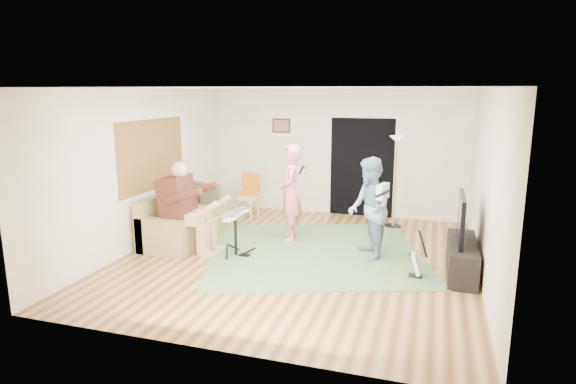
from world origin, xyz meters
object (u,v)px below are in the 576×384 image
Objects in this scene: drum_kit at (236,237)px; guitarist at (369,209)px; singer at (291,193)px; dining_chair at (248,202)px; television at (461,218)px; sofa at (185,222)px; tv_cabinet at (462,258)px; guitar_spare at (416,264)px; torchiere_lamp at (396,165)px.

drum_kit is 2.21m from guitarist.
singer reaches higher than guitarist.
television is (4.18, -2.11, 0.52)m from dining_chair.
sofa is 4.81m from tv_cabinet.
guitarist is (2.09, 0.54, 0.49)m from drum_kit.
guitar_spare is 0.76× the size of dining_chair.
sofa is 2.98× the size of guitar_spare.
guitar_spare is (2.28, -1.21, -0.66)m from singer.
tv_cabinet is (3.50, 0.23, -0.08)m from drum_kit.
sofa is 1.18× the size of torchiere_lamp.
guitar_spare is 4.34m from dining_chair.
guitarist reaches higher than guitar_spare.
torchiere_lamp is (3.61, 1.87, 0.95)m from sofa.
drum_kit is at bearing -97.05° from guitarist.
singer is (0.60, 1.12, 0.54)m from drum_kit.
television is (4.75, -0.42, 0.56)m from sofa.
guitarist is 1.18× the size of tv_cabinet.
television reaches higher than sofa.
guitarist is 2.04m from torchiere_lamp.
torchiere_lamp is 1.29× the size of tv_cabinet.
dining_chair is (-0.73, 2.35, 0.01)m from drum_kit.
sofa is 4.23m from guitar_spare.
tv_cabinet is at bearing 3.83° from drum_kit.
tv_cabinet is (0.63, 0.32, 0.05)m from guitar_spare.
television is (1.36, -0.30, 0.03)m from guitarist.
television reaches higher than guitar_spare.
drum_kit is 3.50m from television.
sofa is 2.04m from singer.
dining_chair is at bearing 153.45° from tv_cabinet.
drum_kit reaches higher than tv_cabinet.
sofa is 2.27× the size of dining_chair.
singer is 2.99m from television.
drum_kit reaches higher than guitar_spare.
singer reaches higher than drum_kit.
guitar_spare is 2.86m from torchiere_lamp.
torchiere_lamp reaches higher than tv_cabinet.
drum_kit is at bearing 178.33° from guitar_spare.
singer is 1.85× the size of dining_chair.
dining_chair is at bearing 145.97° from guitar_spare.
dining_chair is (-3.04, -0.17, -0.90)m from torchiere_lamp.
dining_chair reaches higher than drum_kit.
dining_chair is (-3.60, 2.43, 0.13)m from guitar_spare.
drum_kit is 2.46m from dining_chair.
guitarist is 1.62× the size of television.
drum_kit is at bearing -176.11° from television.
singer is at bearing -132.95° from guitarist.
sofa is at bearing 170.01° from guitar_spare.
drum_kit is at bearing -67.44° from dining_chair.
guitarist reaches higher than sofa.
torchiere_lamp is 1.92× the size of dining_chair.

